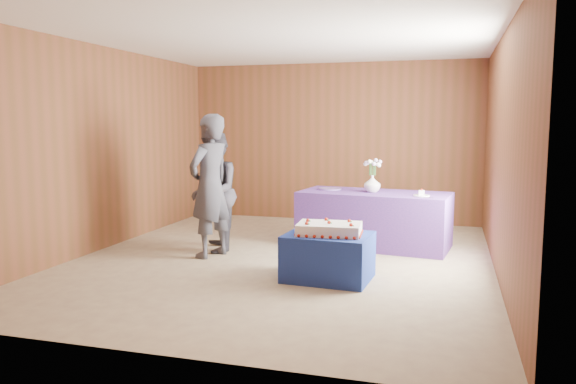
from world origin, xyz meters
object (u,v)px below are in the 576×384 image
at_px(guest_right, 214,192).
at_px(sheet_cake, 329,229).
at_px(serving_table, 374,219).
at_px(vase, 372,184).
at_px(guest_left, 210,186).
at_px(cake_table, 328,257).

bearing_deg(guest_right, sheet_cake, 37.72).
relative_size(serving_table, vase, 8.62).
distance_m(vase, guest_left, 2.21).
height_order(cake_table, guest_left, guest_left).
relative_size(cake_table, vase, 3.88).
height_order(cake_table, guest_right, guest_right).
distance_m(sheet_cake, vase, 1.84).
bearing_deg(vase, guest_right, -156.22).
relative_size(cake_table, sheet_cake, 1.23).
bearing_deg(serving_table, guest_right, -149.17).
bearing_deg(guest_left, cake_table, 88.03).
bearing_deg(sheet_cake, serving_table, 78.25).
bearing_deg(sheet_cake, vase, 79.26).
xyz_separation_m(serving_table, sheet_cake, (-0.24, -1.81, 0.19)).
height_order(serving_table, vase, vase).
height_order(vase, guest_left, guest_left).
bearing_deg(sheet_cake, cake_table, 116.77).
height_order(serving_table, guest_right, guest_right).
xyz_separation_m(serving_table, vase, (-0.03, -0.00, 0.49)).
bearing_deg(serving_table, vase, -165.38).
bearing_deg(cake_table, vase, 86.81).
relative_size(vase, guest_left, 0.13).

